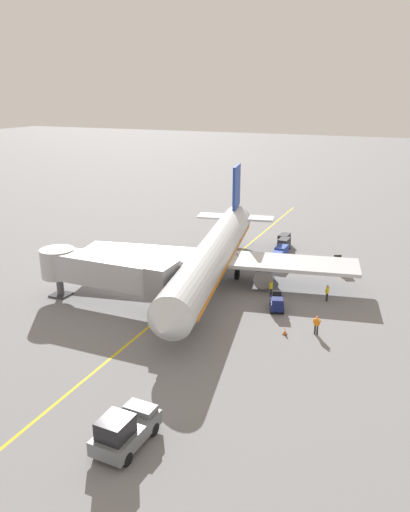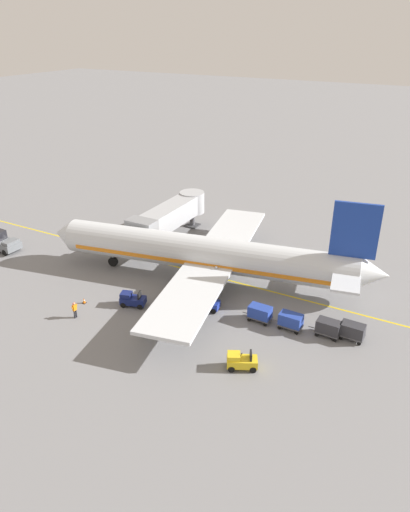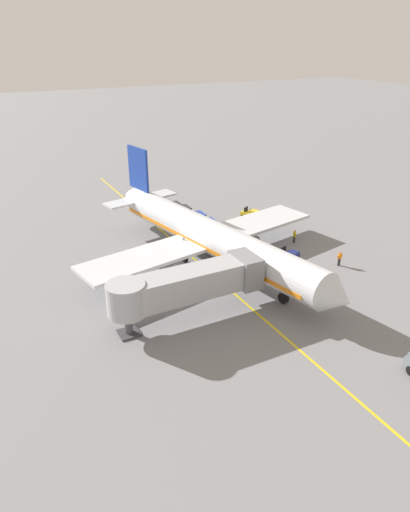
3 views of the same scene
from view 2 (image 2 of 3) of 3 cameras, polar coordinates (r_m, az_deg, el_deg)
The scene contains 16 objects.
ground_plane at distance 53.53m, azimuth 0.76°, elevation -2.38°, with size 400.00×400.00×0.00m, color slate.
gate_lead_in_line at distance 53.53m, azimuth 0.76°, elevation -2.38°, with size 0.24×80.00×0.01m, color gold.
parked_airliner at distance 51.16m, azimuth 0.24°, elevation 0.20°, with size 30.44×37.17×10.63m.
jet_bridge at distance 61.13m, azimuth -4.20°, elevation 4.86°, with size 14.42×3.50×4.98m.
pushback_tractor at distance 64.33m, azimuth -23.11°, elevation 1.58°, with size 2.37×4.48×2.40m.
baggage_tug_lead at distance 47.19m, azimuth 0.11°, elevation -5.63°, with size 1.66×2.67×1.62m.
baggage_tug_trailing at distance 48.31m, azimuth -8.70°, elevation -5.15°, with size 1.93×2.75×1.62m.
baggage_tug_spare at distance 39.94m, azimuth 4.33°, elevation -12.41°, with size 2.19×2.77×1.62m.
baggage_cart_front at distance 45.60m, azimuth 6.59°, elevation -6.72°, with size 1.36×2.92×1.58m.
baggage_cart_second_in_train at distance 44.91m, azimuth 10.21°, elevation -7.57°, with size 1.36×2.92×1.58m.
baggage_cart_third_in_train at distance 44.70m, azimuth 14.54°, elevation -8.23°, with size 1.36×2.92×1.58m.
baggage_cart_tail_end at distance 44.85m, azimuth 17.22°, elevation -8.49°, with size 1.36×2.92×1.58m.
ground_crew_wing_walker at distance 43.48m, azimuth -7.50°, elevation -8.58°, with size 0.31×0.73×1.69m.
ground_crew_loader at distance 47.66m, azimuth -4.71°, elevation -5.05°, with size 0.30×0.73×1.69m.
ground_crew_marshaller at distance 47.44m, azimuth -15.32°, elevation -6.15°, with size 0.73×0.27×1.69m.
safety_cone_nose_left at distance 49.89m, azimuth -14.28°, elevation -5.20°, with size 0.36×0.36×0.59m.
Camera 2 is at (-41.59, -21.98, 25.55)m, focal length 33.44 mm.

